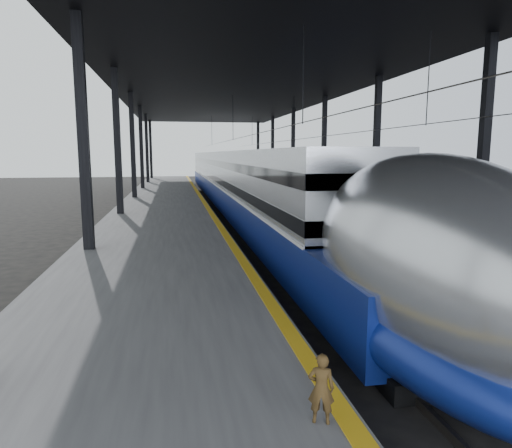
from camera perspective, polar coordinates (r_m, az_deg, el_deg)
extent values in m
plane|color=black|center=(12.81, 3.01, -11.07)|extent=(160.00, 160.00, 0.00)
cube|color=#4C4C4F|center=(31.96, -11.47, 1.66)|extent=(6.00, 80.00, 1.00)
cube|color=gold|center=(31.97, -6.47, 2.69)|extent=(0.30, 80.00, 0.01)
cube|color=slate|center=(32.27, -2.93, 1.14)|extent=(0.08, 80.00, 0.16)
cube|color=slate|center=(32.48, -0.41, 1.20)|extent=(0.08, 80.00, 0.16)
cube|color=slate|center=(33.27, 5.64, 1.33)|extent=(0.08, 80.00, 0.16)
cube|color=slate|center=(33.69, 8.00, 1.38)|extent=(0.08, 80.00, 0.16)
cube|color=black|center=(16.99, -20.71, 8.73)|extent=(0.35, 0.35, 9.00)
cube|color=black|center=(20.82, 26.57, 8.27)|extent=(0.35, 0.35, 9.00)
cube|color=black|center=(26.89, -16.89, 8.71)|extent=(0.35, 0.35, 9.00)
cube|color=black|center=(29.46, 14.78, 8.76)|extent=(0.35, 0.35, 9.00)
cube|color=black|center=(36.85, -15.13, 8.68)|extent=(0.35, 0.35, 9.00)
cube|color=black|center=(38.76, 8.48, 8.87)|extent=(0.35, 0.35, 9.00)
cube|color=black|center=(46.82, -14.12, 8.67)|extent=(0.35, 0.35, 9.00)
cube|color=black|center=(48.34, 4.64, 8.89)|extent=(0.35, 0.35, 9.00)
cube|color=black|center=(56.80, -13.46, 8.65)|extent=(0.35, 0.35, 9.00)
cube|color=black|center=(58.06, 2.08, 8.88)|extent=(0.35, 0.35, 9.00)
cube|color=black|center=(66.79, -13.00, 8.65)|extent=(0.35, 0.35, 9.00)
cube|color=black|center=(67.87, 0.25, 8.86)|extent=(0.35, 0.35, 9.00)
cube|color=black|center=(32.44, -1.92, 17.43)|extent=(18.00, 75.00, 0.45)
cylinder|color=slate|center=(32.11, -1.71, 10.80)|extent=(0.03, 74.00, 0.03)
cylinder|color=slate|center=(33.22, 7.00, 10.67)|extent=(0.03, 74.00, 0.03)
cube|color=#B8BAC0|center=(39.87, -3.37, 5.96)|extent=(3.05, 57.00, 4.21)
cube|color=navy|center=(38.47, -3.09, 3.89)|extent=(3.13, 62.00, 1.63)
cube|color=silver|center=(39.90, -3.37, 5.28)|extent=(3.16, 57.00, 0.11)
cube|color=black|center=(39.83, -3.39, 7.69)|extent=(3.09, 57.00, 0.44)
cube|color=black|center=(39.87, -3.37, 5.96)|extent=(3.09, 57.00, 0.44)
ellipsoid|color=#B8BAC0|center=(9.58, 20.11, -4.31)|extent=(3.05, 8.40, 4.21)
ellipsoid|color=navy|center=(9.92, 19.74, -11.14)|extent=(3.13, 8.40, 1.79)
cube|color=black|center=(10.23, 19.48, -15.64)|extent=(2.31, 2.60, 0.40)
cube|color=black|center=(30.69, -1.19, 0.98)|extent=(2.31, 2.60, 0.40)
cube|color=navy|center=(29.26, 9.34, 3.66)|extent=(2.53, 18.00, 3.44)
cube|color=gray|center=(21.58, 16.81, 1.63)|extent=(2.58, 1.20, 3.48)
cube|color=black|center=(20.95, 17.67, 3.51)|extent=(1.54, 0.06, 0.77)
cube|color=#B40D27|center=(21.08, 17.52, 0.32)|extent=(1.09, 0.06, 0.50)
cube|color=gray|center=(47.55, 1.64, 5.68)|extent=(2.53, 18.00, 3.44)
cube|color=gray|center=(66.24, -1.78, 6.53)|extent=(2.53, 18.00, 3.44)
cube|color=black|center=(23.95, 14.04, -1.53)|extent=(1.99, 2.40, 0.36)
cube|color=black|center=(44.74, 2.42, 3.39)|extent=(1.99, 2.40, 0.36)
imported|color=#433016|center=(6.07, 8.15, -19.67)|extent=(0.39, 0.32, 0.91)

